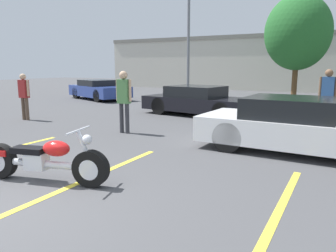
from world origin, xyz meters
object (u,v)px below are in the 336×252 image
light_pole (190,33)px  spectator_by_show_car (24,93)px  parked_car_mid_row (199,101)px  parked_car_left_row (99,90)px  tree_background (298,33)px  spectator_midground (124,96)px  spectator_near_motorcycle (327,92)px  motorcycle (43,160)px  show_car_hood_open (299,126)px

light_pole → spectator_by_show_car: size_ratio=4.35×
parked_car_mid_row → parked_car_left_row: size_ratio=1.02×
tree_background → spectator_midground: size_ratio=3.41×
tree_background → spectator_near_motorcycle: 10.35m
spectator_near_motorcycle → spectator_midground: (-5.06, -3.90, -0.03)m
parked_car_mid_row → spectator_midground: 4.36m
tree_background → spectator_by_show_car: tree_background is taller
parked_car_mid_row → motorcycle: bearing=-76.0°
light_pole → show_car_hood_open: bearing=-55.0°
show_car_hood_open → spectator_near_motorcycle: (0.34, 3.77, 0.50)m
motorcycle → spectator_near_motorcycle: 8.81m
show_car_hood_open → parked_car_left_row: (-11.92, 7.22, -0.04)m
tree_background → spectator_near_motorcycle: size_ratio=3.33×
spectator_midground → spectator_near_motorcycle: bearing=37.6°
spectator_by_show_car → show_car_hood_open: bearing=-0.4°
show_car_hood_open → parked_car_mid_row: size_ratio=0.93×
spectator_near_motorcycle → spectator_midground: size_ratio=1.03×
tree_background → parked_car_left_row: bearing=-147.9°
light_pole → spectator_near_motorcycle: (8.46, -7.83, -2.88)m
show_car_hood_open → motorcycle: bearing=-127.8°
parked_car_mid_row → parked_car_left_row: 8.26m
motorcycle → spectator_midground: spectator_midground is taller
tree_background → spectator_midground: tree_background is taller
motorcycle → parked_car_left_row: parked_car_left_row is taller
spectator_by_show_car → spectator_midground: (4.55, -0.21, 0.09)m
motorcycle → parked_car_mid_row: size_ratio=0.48×
parked_car_left_row → spectator_near_motorcycle: spectator_near_motorcycle is taller
motorcycle → spectator_by_show_car: spectator_by_show_car is taller
spectator_midground → show_car_hood_open: bearing=1.7°
light_pole → parked_car_left_row: 6.72m
parked_car_left_row → spectator_midground: (7.20, -7.36, 0.50)m
parked_car_left_row → spectator_near_motorcycle: size_ratio=2.55×
spectator_near_motorcycle → spectator_by_show_car: spectator_near_motorcycle is taller
light_pole → spectator_by_show_car: 11.96m
motorcycle → show_car_hood_open: size_ratio=0.52×
motorcycle → spectator_midground: bearing=93.5°
spectator_near_motorcycle → show_car_hood_open: bearing=-95.2°
motorcycle → spectator_midground: size_ratio=1.29×
spectator_near_motorcycle → spectator_by_show_car: (-9.61, -3.69, -0.12)m
motorcycle → spectator_near_motorcycle: spectator_near_motorcycle is taller
tree_background → show_car_hood_open: 14.00m
parked_car_left_row → motorcycle: bearing=-32.3°
light_pole → motorcycle: size_ratio=3.14×
parked_car_mid_row → parked_car_left_row: parked_car_mid_row is taller
light_pole → parked_car_left_row: size_ratio=1.55×
spectator_midground → parked_car_left_row: bearing=134.3°
light_pole → spectator_near_motorcycle: bearing=-42.8°
light_pole → tree_background: (6.16, 1.88, -0.11)m
spectator_midground → parked_car_mid_row: bearing=83.7°
tree_background → show_car_hood_open: (1.96, -13.47, -3.27)m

